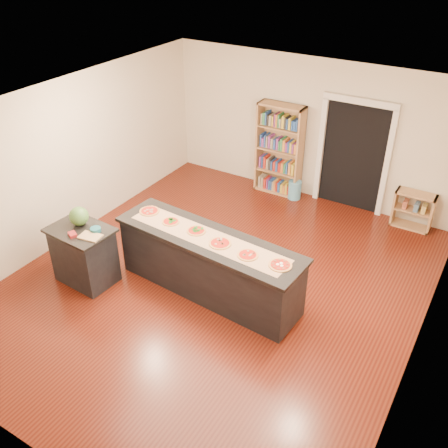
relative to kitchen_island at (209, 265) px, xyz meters
The scene contains 18 objects.
room 0.93m from the kitchen_island, 86.25° to the left, with size 6.00×7.00×2.80m.
doorway 3.86m from the kitchen_island, 76.06° to the left, with size 1.40×0.09×2.21m.
kitchen_island is the anchor object (origin of this frame).
side_counter 1.97m from the kitchen_island, 157.14° to the right, with size 0.96×0.70×0.95m.
bookshelf 3.57m from the kitchen_island, 98.87° to the left, with size 0.94×0.33×1.88m, color tan.
low_shelf 4.16m from the kitchen_island, 57.88° to the left, with size 0.71×0.30×0.71m, color tan.
waste_bin 3.43m from the kitchen_island, 91.77° to the left, with size 0.26×0.26×0.38m, color #5DA9CF.
kraft_paper 0.49m from the kitchen_island, 94.22° to the right, with size 2.60×0.47×0.00m, color #A77C56.
watermelon 2.10m from the kitchen_island, 160.87° to the right, with size 0.30×0.30×0.30m, color #144214.
cutting_board 1.80m from the kitchen_island, 151.09° to the right, with size 0.33×0.22×0.02m, color tan.
package_red 2.06m from the kitchen_island, 151.70° to the right, with size 0.14×0.10×0.05m, color maroon.
package_teal 1.77m from the kitchen_island, 156.40° to the right, with size 0.16×0.16×0.06m, color #195966.
pizza_a 1.30m from the kitchen_island, behind, with size 0.33×0.33×0.02m.
pizza_b 0.88m from the kitchen_island, behind, with size 0.28×0.28×0.02m.
pizza_c 0.56m from the kitchen_island, 169.34° to the left, with size 0.29×0.29×0.02m.
pizza_d 0.56m from the kitchen_island, 13.17° to the right, with size 0.33×0.33×0.02m.
pizza_e 0.88m from the kitchen_island, ahead, with size 0.29×0.29×0.02m.
pizza_f 1.30m from the kitchen_island, ahead, with size 0.31×0.31×0.02m.
Camera 1 is at (3.31, -5.28, 4.99)m, focal length 40.00 mm.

